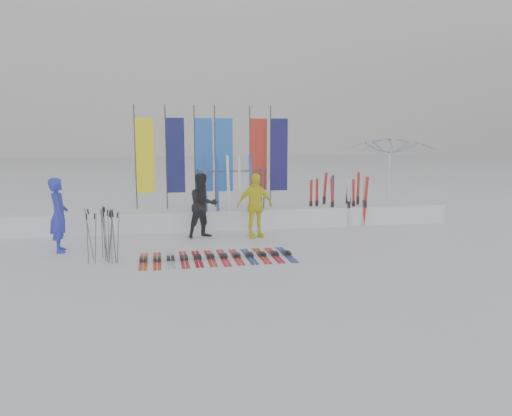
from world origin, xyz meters
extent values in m
plane|color=white|center=(0.00, 0.00, 0.00)|extent=(120.00, 120.00, 0.00)
cube|color=white|center=(0.00, 4.60, 0.30)|extent=(14.00, 1.60, 0.60)
imported|color=#222BC6|center=(-4.70, 1.87, 0.92)|extent=(0.56, 0.74, 1.84)
imported|color=black|center=(-1.05, 2.97, 0.91)|extent=(1.06, 0.94, 1.82)
imported|color=#FDF610|center=(0.38, 2.71, 0.91)|extent=(1.13, 0.65, 1.82)
imported|color=white|center=(5.79, 5.38, 1.45)|extent=(3.97, 4.01, 2.90)
cube|color=red|center=(-2.65, 0.46, 0.04)|extent=(0.17, 1.59, 0.07)
cube|color=#B3180E|center=(-2.35, 0.46, 0.04)|extent=(0.17, 1.66, 0.07)
cube|color=#B2B5B9|center=(-2.04, 0.46, 0.04)|extent=(0.17, 1.65, 0.07)
cube|color=red|center=(-1.73, 0.46, 0.04)|extent=(0.17, 1.66, 0.07)
cube|color=#B80E18|center=(-1.42, 0.46, 0.04)|extent=(0.17, 1.62, 0.07)
cube|color=red|center=(-1.12, 0.46, 0.04)|extent=(0.17, 1.58, 0.07)
cube|color=red|center=(-0.81, 0.46, 0.04)|extent=(0.17, 1.68, 0.07)
cube|color=red|center=(-0.50, 0.46, 0.04)|extent=(0.17, 1.57, 0.07)
cube|color=navy|center=(-0.19, 0.46, 0.04)|extent=(0.17, 1.56, 0.07)
cube|color=red|center=(0.11, 0.46, 0.04)|extent=(0.17, 1.60, 0.07)
cube|color=red|center=(0.42, 0.46, 0.04)|extent=(0.17, 1.58, 0.07)
cube|color=navy|center=(0.73, 0.46, 0.04)|extent=(0.17, 1.61, 0.07)
cylinder|color=#595B60|center=(-3.38, 0.68, 0.59)|extent=(0.14, 0.08, 1.17)
cylinder|color=#595B60|center=(-3.29, 0.49, 0.61)|extent=(0.08, 0.08, 1.23)
cylinder|color=#595B60|center=(-3.38, 0.86, 0.60)|extent=(0.14, 0.04, 1.19)
cylinder|color=#595B60|center=(-3.33, 0.43, 0.59)|extent=(0.06, 0.04, 1.17)
cylinder|color=#595B60|center=(-3.86, 0.84, 0.61)|extent=(0.15, 0.11, 1.22)
cylinder|color=#595B60|center=(-3.86, 0.50, 0.57)|extent=(0.02, 0.04, 1.15)
cylinder|color=#595B60|center=(-3.41, 0.52, 0.62)|extent=(0.02, 0.16, 1.22)
cylinder|color=#595B60|center=(-3.51, 0.63, 0.60)|extent=(0.11, 0.04, 1.19)
cylinder|color=#595B60|center=(-3.59, 0.98, 0.59)|extent=(0.03, 0.11, 1.18)
cylinder|color=#595B60|center=(-3.52, 0.75, 0.62)|extent=(0.05, 0.10, 1.25)
cylinder|color=#595B60|center=(-3.19, 0.48, 0.59)|extent=(0.10, 0.02, 1.18)
cylinder|color=#595B60|center=(-3.51, 0.90, 0.63)|extent=(0.06, 0.08, 1.25)
cylinder|color=#595B60|center=(-3.68, 0.44, 0.59)|extent=(0.10, 0.12, 1.17)
cylinder|color=#595B60|center=(-3.30, 0.57, 0.59)|extent=(0.06, 0.12, 1.18)
cylinder|color=#383A3F|center=(-2.93, 4.81, 2.20)|extent=(0.04, 0.04, 3.20)
cube|color=#FFF90D|center=(-2.64, 4.81, 2.25)|extent=(0.55, 0.03, 2.30)
cylinder|color=#383A3F|center=(-2.01, 4.72, 2.20)|extent=(0.04, 0.04, 3.20)
cube|color=#0C1154|center=(-1.72, 4.72, 2.25)|extent=(0.55, 0.03, 2.30)
cylinder|color=#383A3F|center=(-1.12, 4.83, 2.20)|extent=(0.04, 0.04, 3.20)
cube|color=blue|center=(-0.83, 4.83, 2.25)|extent=(0.55, 0.03, 2.30)
cylinder|color=#383A3F|center=(-0.49, 4.79, 2.20)|extent=(0.04, 0.04, 3.20)
cube|color=blue|center=(-0.20, 4.79, 2.25)|extent=(0.55, 0.03, 2.30)
cylinder|color=#383A3F|center=(0.65, 4.91, 2.20)|extent=(0.04, 0.04, 3.20)
cube|color=red|center=(0.94, 4.91, 2.25)|extent=(0.55, 0.03, 2.30)
cylinder|color=#383A3F|center=(1.28, 4.70, 2.20)|extent=(0.04, 0.04, 3.20)
cube|color=#0E0B53|center=(1.57, 4.70, 2.25)|extent=(0.55, 0.03, 2.30)
cylinder|color=#383A3F|center=(-1.07, 3.95, 1.23)|extent=(0.04, 0.30, 1.23)
cylinder|color=#383A3F|center=(-1.07, 4.45, 1.23)|extent=(0.04, 0.30, 1.23)
cylinder|color=#383A3F|center=(0.93, 3.95, 1.23)|extent=(0.04, 0.30, 1.23)
cylinder|color=#383A3F|center=(0.93, 4.45, 1.23)|extent=(0.04, 0.30, 1.23)
cylinder|color=#383A3F|center=(-0.07, 4.20, 1.78)|extent=(2.00, 0.04, 0.04)
cube|color=red|center=(4.16, 3.74, 0.79)|extent=(0.09, 0.04, 1.58)
cube|color=navy|center=(3.21, 4.16, 0.81)|extent=(0.09, 0.03, 1.61)
cube|color=red|center=(3.11, 4.69, 0.83)|extent=(0.09, 0.03, 1.66)
cube|color=red|center=(2.55, 4.34, 0.73)|extent=(0.09, 0.04, 1.45)
cube|color=silver|center=(3.90, 4.45, 0.82)|extent=(0.09, 0.03, 1.64)
cube|color=red|center=(2.75, 4.36, 0.74)|extent=(0.09, 0.04, 1.49)
cube|color=silver|center=(4.14, 3.80, 0.81)|extent=(0.09, 0.04, 1.61)
cube|color=red|center=(4.15, 4.34, 0.84)|extent=(0.09, 0.02, 1.68)
cube|color=red|center=(3.89, 4.05, 0.74)|extent=(0.09, 0.05, 1.48)
cube|color=red|center=(3.94, 4.74, 0.74)|extent=(0.09, 0.03, 1.48)
cube|color=silver|center=(3.62, 3.79, 0.77)|extent=(0.09, 0.05, 1.54)
cube|color=red|center=(3.14, 3.98, 0.77)|extent=(0.09, 0.03, 1.53)
camera|label=1|loc=(-2.28, -10.94, 2.86)|focal=35.00mm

